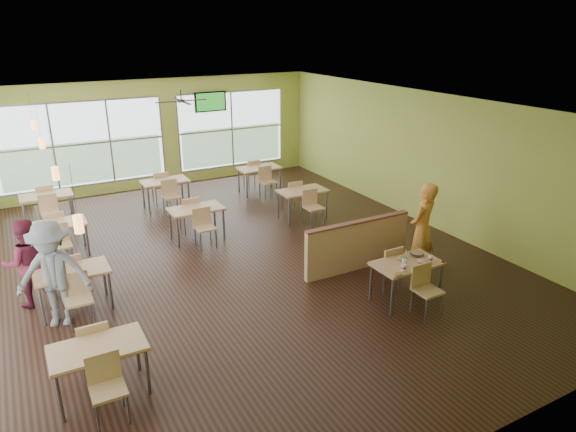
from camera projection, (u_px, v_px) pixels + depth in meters
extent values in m
plane|color=black|center=(236.00, 260.00, 10.80)|extent=(12.00, 12.00, 0.00)
plane|color=white|center=(229.00, 107.00, 9.68)|extent=(12.00, 12.00, 0.00)
cube|color=#A3A844|center=(153.00, 134.00, 15.16)|extent=(10.00, 0.04, 3.20)
cube|color=#A3A844|center=(459.00, 339.00, 5.31)|extent=(10.00, 0.04, 3.20)
cube|color=#A3A844|center=(422.00, 158.00, 12.49)|extent=(0.04, 12.00, 3.20)
cube|color=white|center=(82.00, 144.00, 14.27)|extent=(4.50, 0.02, 2.35)
cube|color=white|center=(232.00, 129.00, 16.30)|extent=(3.50, 0.02, 2.35)
cube|color=#B7BABC|center=(165.00, 174.00, 15.69)|extent=(8.00, 0.04, 0.05)
cube|color=tan|center=(407.00, 263.00, 8.98)|extent=(1.20, 0.70, 0.04)
cube|color=brown|center=(407.00, 265.00, 8.99)|extent=(1.22, 0.71, 0.01)
cylinder|color=slate|center=(392.00, 297.00, 8.63)|extent=(0.05, 0.05, 0.71)
cylinder|color=slate|center=(440.00, 282.00, 9.12)|extent=(0.05, 0.05, 0.71)
cylinder|color=slate|center=(371.00, 283.00, 9.11)|extent=(0.05, 0.05, 0.71)
cylinder|color=slate|center=(417.00, 269.00, 9.59)|extent=(0.05, 0.05, 0.71)
cube|color=tan|center=(386.00, 266.00, 9.53)|extent=(0.42, 0.42, 0.04)
cube|color=tan|center=(380.00, 251.00, 9.61)|extent=(0.42, 0.04, 0.40)
cube|color=tan|center=(428.00, 291.00, 8.63)|extent=(0.42, 0.42, 0.04)
cube|color=tan|center=(437.00, 284.00, 8.39)|extent=(0.42, 0.04, 0.40)
cube|color=tan|center=(358.00, 246.00, 10.25)|extent=(2.40, 0.12, 1.00)
cube|color=brown|center=(359.00, 222.00, 10.07)|extent=(2.40, 0.14, 0.04)
cube|color=tan|center=(97.00, 348.00, 6.64)|extent=(1.20, 0.70, 0.04)
cube|color=brown|center=(98.00, 349.00, 6.65)|extent=(1.22, 0.71, 0.01)
cylinder|color=slate|center=(60.00, 398.00, 6.29)|extent=(0.05, 0.05, 0.71)
cylinder|color=slate|center=(148.00, 371.00, 6.77)|extent=(0.05, 0.05, 0.71)
cylinder|color=slate|center=(55.00, 372.00, 6.76)|extent=(0.05, 0.05, 0.71)
cylinder|color=slate|center=(137.00, 349.00, 7.25)|extent=(0.05, 0.05, 0.71)
cube|color=tan|center=(93.00, 344.00, 7.19)|extent=(0.42, 0.42, 0.04)
cube|color=tan|center=(89.00, 324.00, 7.27)|extent=(0.42, 0.04, 0.40)
cube|color=tan|center=(108.00, 390.00, 6.28)|extent=(0.42, 0.42, 0.04)
cube|color=tan|center=(109.00, 384.00, 6.05)|extent=(0.42, 0.04, 0.40)
cube|color=tan|center=(72.00, 271.00, 8.69)|extent=(1.20, 0.70, 0.04)
cube|color=brown|center=(72.00, 273.00, 8.70)|extent=(1.22, 0.71, 0.01)
cylinder|color=slate|center=(42.00, 306.00, 8.34)|extent=(0.05, 0.05, 0.71)
cylinder|color=slate|center=(111.00, 291.00, 8.83)|extent=(0.05, 0.05, 0.71)
cylinder|color=slate|center=(39.00, 291.00, 8.82)|extent=(0.05, 0.05, 0.71)
cylinder|color=slate|center=(104.00, 277.00, 9.30)|extent=(0.05, 0.05, 0.71)
cube|color=tan|center=(70.00, 273.00, 9.24)|extent=(0.42, 0.42, 0.04)
cube|color=tan|center=(67.00, 258.00, 9.32)|extent=(0.42, 0.04, 0.40)
cube|color=tan|center=(79.00, 300.00, 8.34)|extent=(0.42, 0.42, 0.04)
cube|color=tan|center=(78.00, 293.00, 8.10)|extent=(0.42, 0.04, 0.40)
cube|color=tan|center=(56.00, 224.00, 10.74)|extent=(1.20, 0.70, 0.04)
cube|color=brown|center=(56.00, 225.00, 10.75)|extent=(1.22, 0.71, 0.01)
cylinder|color=slate|center=(31.00, 251.00, 10.39)|extent=(0.05, 0.05, 0.71)
cylinder|color=slate|center=(87.00, 240.00, 10.88)|extent=(0.05, 0.05, 0.71)
cylinder|color=slate|center=(30.00, 241.00, 10.87)|extent=(0.05, 0.05, 0.71)
cylinder|color=slate|center=(83.00, 231.00, 11.36)|extent=(0.05, 0.05, 0.71)
cube|color=tan|center=(55.00, 228.00, 11.29)|extent=(0.42, 0.42, 0.04)
cube|color=tan|center=(53.00, 216.00, 11.37)|extent=(0.42, 0.04, 0.40)
cube|color=tan|center=(61.00, 246.00, 10.39)|extent=(0.42, 0.42, 0.04)
cube|color=tan|center=(60.00, 239.00, 10.16)|extent=(0.42, 0.04, 0.40)
cube|color=tan|center=(46.00, 195.00, 12.55)|extent=(1.20, 0.70, 0.04)
cube|color=brown|center=(46.00, 196.00, 12.56)|extent=(1.22, 0.71, 0.01)
cylinder|color=slate|center=(25.00, 217.00, 12.20)|extent=(0.05, 0.05, 0.71)
cylinder|color=slate|center=(73.00, 210.00, 12.69)|extent=(0.05, 0.05, 0.71)
cylinder|color=slate|center=(24.00, 210.00, 12.68)|extent=(0.05, 0.05, 0.71)
cylinder|color=slate|center=(70.00, 203.00, 13.16)|extent=(0.05, 0.05, 0.71)
cube|color=tan|center=(46.00, 200.00, 13.10)|extent=(0.42, 0.42, 0.04)
cube|color=tan|center=(44.00, 190.00, 13.18)|extent=(0.42, 0.04, 0.40)
cube|color=tan|center=(50.00, 213.00, 12.20)|extent=(0.42, 0.42, 0.04)
cube|color=tan|center=(49.00, 206.00, 11.96)|extent=(0.42, 0.04, 0.40)
cube|color=tan|center=(196.00, 209.00, 11.64)|extent=(1.20, 0.70, 0.04)
cube|color=brown|center=(196.00, 210.00, 11.65)|extent=(1.22, 0.71, 0.01)
cylinder|color=slate|center=(178.00, 233.00, 11.29)|extent=(0.05, 0.05, 0.71)
cylinder|color=slate|center=(224.00, 224.00, 11.77)|extent=(0.05, 0.05, 0.71)
cylinder|color=slate|center=(170.00, 224.00, 11.76)|extent=(0.05, 0.05, 0.71)
cylinder|color=slate|center=(215.00, 216.00, 12.25)|extent=(0.05, 0.05, 0.71)
cube|color=tan|center=(189.00, 213.00, 12.19)|extent=(0.42, 0.42, 0.04)
cube|color=tan|center=(186.00, 202.00, 12.27)|extent=(0.42, 0.04, 0.40)
cube|color=tan|center=(205.00, 228.00, 11.28)|extent=(0.42, 0.42, 0.04)
cube|color=tan|center=(208.00, 221.00, 11.05)|extent=(0.42, 0.04, 0.40)
cube|color=tan|center=(165.00, 181.00, 13.69)|extent=(1.20, 0.70, 0.04)
cube|color=brown|center=(165.00, 182.00, 13.70)|extent=(1.22, 0.71, 0.01)
cylinder|color=slate|center=(149.00, 201.00, 13.34)|extent=(0.05, 0.05, 0.71)
cylinder|color=slate|center=(189.00, 194.00, 13.83)|extent=(0.05, 0.05, 0.71)
cylinder|color=slate|center=(143.00, 194.00, 13.82)|extent=(0.05, 0.05, 0.71)
cylinder|color=slate|center=(182.00, 189.00, 14.30)|extent=(0.05, 0.05, 0.71)
cube|color=tan|center=(160.00, 186.00, 14.24)|extent=(0.42, 0.42, 0.04)
cube|color=tan|center=(158.00, 176.00, 14.32)|extent=(0.42, 0.04, 0.40)
cube|color=tan|center=(172.00, 197.00, 13.34)|extent=(0.42, 0.42, 0.04)
cube|color=tan|center=(173.00, 191.00, 13.10)|extent=(0.42, 0.04, 0.40)
cube|color=tan|center=(302.00, 191.00, 12.90)|extent=(1.20, 0.70, 0.04)
cube|color=brown|center=(302.00, 192.00, 12.91)|extent=(1.22, 0.71, 0.01)
cylinder|color=slate|center=(289.00, 212.00, 12.55)|extent=(0.05, 0.05, 0.71)
cylinder|color=slate|center=(326.00, 205.00, 13.04)|extent=(0.05, 0.05, 0.71)
cylinder|color=slate|center=(278.00, 205.00, 13.03)|extent=(0.05, 0.05, 0.71)
cylinder|color=slate|center=(314.00, 198.00, 13.51)|extent=(0.05, 0.05, 0.71)
cube|color=tan|center=(292.00, 195.00, 13.45)|extent=(0.42, 0.42, 0.04)
cube|color=tan|center=(288.00, 185.00, 13.53)|extent=(0.42, 0.04, 0.40)
cube|color=tan|center=(314.00, 208.00, 12.55)|extent=(0.42, 0.42, 0.04)
cube|color=tan|center=(318.00, 201.00, 12.31)|extent=(0.42, 0.04, 0.40)
cube|color=tan|center=(259.00, 168.00, 14.95)|extent=(1.20, 0.70, 0.04)
cube|color=brown|center=(259.00, 169.00, 14.96)|extent=(1.22, 0.71, 0.01)
cylinder|color=slate|center=(247.00, 185.00, 14.60)|extent=(0.05, 0.05, 0.71)
cylinder|color=slate|center=(280.00, 180.00, 15.09)|extent=(0.05, 0.05, 0.71)
cylinder|color=slate|center=(239.00, 180.00, 15.08)|extent=(0.05, 0.05, 0.71)
cylinder|color=slate|center=(271.00, 175.00, 15.56)|extent=(0.05, 0.05, 0.71)
cube|color=tan|center=(252.00, 173.00, 15.50)|extent=(0.42, 0.42, 0.04)
cube|color=tan|center=(249.00, 164.00, 15.58)|extent=(0.42, 0.04, 0.40)
cube|color=tan|center=(268.00, 182.00, 14.60)|extent=(0.42, 0.42, 0.04)
cube|color=tan|center=(271.00, 176.00, 14.37)|extent=(0.42, 0.04, 0.40)
cylinder|color=#2D2119|center=(73.00, 192.00, 5.89)|extent=(0.01, 0.01, 0.70)
cylinder|color=#F08641|center=(78.00, 224.00, 6.03)|extent=(0.11, 0.11, 0.22)
cylinder|color=#2D2119|center=(51.00, 149.00, 7.95)|extent=(0.01, 0.01, 0.70)
cylinder|color=#F08641|center=(55.00, 173.00, 8.09)|extent=(0.11, 0.11, 0.22)
cylinder|color=#2D2119|center=(38.00, 123.00, 10.00)|extent=(0.01, 0.01, 0.70)
cylinder|color=#F08641|center=(42.00, 143.00, 10.14)|extent=(0.11, 0.11, 0.22)
cylinder|color=#2D2119|center=(31.00, 108.00, 11.81)|extent=(0.01, 0.01, 0.70)
cylinder|color=#F08641|center=(34.00, 125.00, 11.95)|extent=(0.11, 0.11, 0.22)
cylinder|color=#2D2119|center=(181.00, 95.00, 12.18)|extent=(0.03, 0.03, 0.24)
cylinder|color=#2D2119|center=(181.00, 101.00, 12.23)|extent=(0.16, 0.16, 0.06)
cube|color=#2D2119|center=(195.00, 100.00, 12.39)|extent=(0.55, 0.10, 0.01)
cube|color=#2D2119|center=(177.00, 99.00, 12.52)|extent=(0.10, 0.55, 0.01)
cube|color=#2D2119|center=(167.00, 102.00, 12.07)|extent=(0.55, 0.10, 0.01)
cube|color=#2D2119|center=(186.00, 103.00, 11.94)|extent=(0.10, 0.55, 0.01)
cube|color=black|center=(210.00, 102.00, 15.59)|extent=(1.00, 0.06, 0.60)
cube|color=#258424|center=(211.00, 102.00, 15.57)|extent=(0.90, 0.01, 0.52)
imported|color=#D45217|center=(422.00, 230.00, 9.88)|extent=(0.81, 0.68, 1.89)
imported|color=maroon|center=(27.00, 263.00, 8.84)|extent=(0.80, 0.64, 1.60)
imported|color=slate|center=(53.00, 274.00, 8.20)|extent=(1.33, 1.04, 1.81)
cone|color=white|center=(404.00, 268.00, 8.64)|extent=(0.09, 0.09, 0.12)
cylinder|color=red|center=(404.00, 268.00, 8.64)|extent=(0.08, 0.08, 0.03)
cylinder|color=white|center=(404.00, 264.00, 8.62)|extent=(0.09, 0.09, 0.01)
cylinder|color=blue|center=(404.00, 259.00, 8.58)|extent=(0.03, 0.05, 0.21)
cone|color=white|center=(404.00, 263.00, 8.80)|extent=(0.09, 0.09, 0.12)
cylinder|color=red|center=(404.00, 263.00, 8.80)|extent=(0.08, 0.08, 0.03)
cylinder|color=white|center=(405.00, 260.00, 8.78)|extent=(0.09, 0.09, 0.01)
cylinder|color=yellow|center=(405.00, 254.00, 8.75)|extent=(0.01, 0.05, 0.21)
cone|color=white|center=(421.00, 263.00, 8.83)|extent=(0.08, 0.08, 0.11)
cylinder|color=red|center=(421.00, 263.00, 8.83)|extent=(0.08, 0.08, 0.03)
cylinder|color=white|center=(421.00, 260.00, 8.81)|extent=(0.09, 0.09, 0.01)
cylinder|color=red|center=(421.00, 255.00, 8.77)|extent=(0.01, 0.05, 0.20)
cone|color=white|center=(430.00, 259.00, 8.97)|extent=(0.08, 0.08, 0.11)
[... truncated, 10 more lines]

